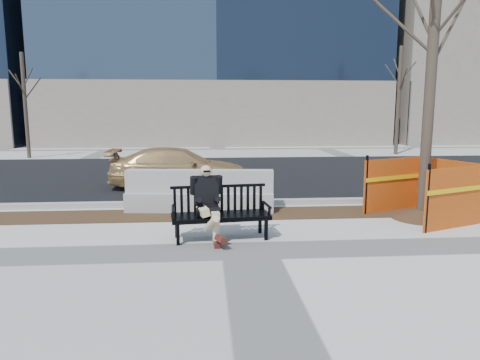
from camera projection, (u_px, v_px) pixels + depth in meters
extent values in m
plane|color=beige|center=(249.00, 251.00, 7.50)|extent=(120.00, 120.00, 0.00)
cube|color=#47301C|center=(238.00, 214.00, 10.06)|extent=(40.00, 1.20, 0.02)
cube|color=black|center=(226.00, 174.00, 16.16)|extent=(60.00, 10.40, 0.01)
cube|color=#9E9B93|center=(235.00, 203.00, 10.98)|extent=(60.00, 0.25, 0.12)
imported|color=#AD854E|center=(179.00, 187.00, 13.44)|extent=(4.13, 1.70, 1.20)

